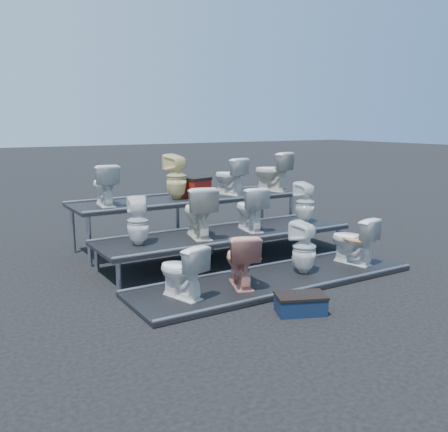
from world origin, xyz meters
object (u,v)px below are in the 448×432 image
toilet_8 (104,185)px  toilet_1 (241,259)px  toilet_7 (305,202)px  toilet_6 (250,208)px  step_stool (301,305)px  toilet_4 (138,221)px  red_crate (196,189)px  toilet_11 (272,171)px  toilet_2 (304,247)px  toilet_0 (182,271)px  toilet_9 (176,177)px  toilet_10 (229,176)px  toilet_5 (198,212)px  toilet_3 (353,240)px

toilet_8 → toilet_1: bearing=115.7°
toilet_1 → toilet_7: bearing=-129.2°
toilet_6 → step_stool: 2.63m
toilet_4 → red_crate: bearing=-124.7°
toilet_1 → toilet_11: bearing=-112.9°
toilet_2 → toilet_4: toilet_4 is taller
toilet_0 → toilet_9: toilet_9 is taller
toilet_10 → toilet_0: bearing=36.8°
toilet_4 → toilet_11: size_ratio=0.91×
toilet_6 → toilet_9: bearing=-51.3°
toilet_1 → toilet_9: size_ratio=0.90×
toilet_9 → toilet_5: bearing=59.6°
toilet_0 → toilet_11: 4.30m
toilet_7 → step_stool: toilet_7 is taller
toilet_1 → red_crate: bearing=-85.6°
toilet_3 → toilet_6: 1.71m
toilet_5 → toilet_6: toilet_5 is taller
toilet_4 → step_stool: 2.69m
toilet_4 → toilet_6: 1.94m
toilet_3 → toilet_11: 2.75m
toilet_7 → toilet_10: 1.55m
toilet_7 → toilet_11: 1.39m
toilet_8 → toilet_7: bearing=162.9°
toilet_7 → toilet_8: (-3.17, 1.30, 0.38)m
toilet_0 → toilet_6: toilet_6 is taller
toilet_11 → toilet_2: bearing=43.2°
toilet_5 → step_stool: bearing=105.0°
toilet_0 → toilet_9: size_ratio=0.85×
toilet_9 → toilet_6: bearing=99.1°
toilet_1 → toilet_11: size_ratio=0.93×
toilet_5 → toilet_0: bearing=67.1°
toilet_3 → step_stool: (-1.92, -1.07, -0.32)m
toilet_0 → toilet_11: size_ratio=0.88×
toilet_9 → toilet_4: bearing=27.1°
toilet_2 → red_crate: size_ratio=1.75×
toilet_8 → toilet_11: toilet_11 is taller
toilet_9 → toilet_10: 1.11m
step_stool → toilet_4: bearing=136.7°
toilet_0 → toilet_6: 2.34m
toilet_0 → toilet_10: size_ratio=0.98×
toilet_1 → red_crate: 2.80m
toilet_3 → toilet_5: (-2.00, 1.30, 0.43)m
toilet_4 → red_crate: 2.14m
toilet_0 → toilet_10: (2.32, 2.60, 0.81)m
toilet_4 → step_stool: toilet_4 is taller
toilet_0 → toilet_2: (1.97, 0.00, 0.04)m
toilet_11 → toilet_7: bearing=60.0°
toilet_1 → toilet_8: 2.88m
toilet_2 → toilet_8: 3.41m
toilet_2 → toilet_8: bearing=-69.5°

